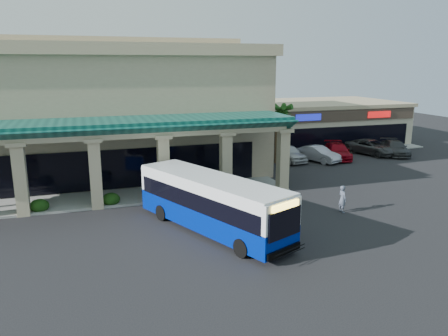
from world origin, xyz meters
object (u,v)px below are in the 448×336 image
object	(u,v)px
car_silver	(288,153)
car_red	(338,151)
pedestrian	(342,199)
car_extra	(395,148)
car_white	(318,154)
car_gray	(371,147)
transit_bus	(211,204)

from	to	relation	value
car_silver	car_red	distance (m)	5.42
pedestrian	car_extra	world-z (taller)	pedestrian
car_white	car_gray	distance (m)	7.31
car_gray	car_red	bearing A→B (deg)	169.84
pedestrian	car_extra	bearing A→B (deg)	-51.70
pedestrian	car_gray	bearing A→B (deg)	-45.31
transit_bus	pedestrian	distance (m)	8.99
car_red	car_silver	bearing A→B (deg)	-164.00
transit_bus	car_extra	xyz separation A→B (m)	(24.56, 14.68, -0.84)
car_white	car_red	xyz separation A→B (m)	(2.66, 0.67, -0.00)
car_white	car_gray	xyz separation A→B (m)	(7.19, 1.36, 0.02)
car_red	car_extra	bearing A→B (deg)	16.82
car_red	car_gray	distance (m)	4.58
transit_bus	car_white	world-z (taller)	transit_bus
pedestrian	car_silver	world-z (taller)	pedestrian
transit_bus	car_red	bearing A→B (deg)	16.56
transit_bus	car_red	world-z (taller)	transit_bus
pedestrian	car_red	world-z (taller)	pedestrian
car_white	car_extra	xyz separation A→B (m)	(9.40, 0.32, -0.02)
car_gray	car_extra	world-z (taller)	car_gray
car_white	car_gray	size ratio (longest dim) A/B	0.82
car_red	transit_bus	bearing A→B (deg)	-120.07
car_white	car_silver	bearing A→B (deg)	137.91
car_silver	car_extra	world-z (taller)	car_silver
car_silver	car_red	size ratio (longest dim) A/B	0.92
transit_bus	car_red	size ratio (longest dim) A/B	2.17
transit_bus	car_gray	bearing A→B (deg)	11.54
pedestrian	car_white	bearing A→B (deg)	-28.10
transit_bus	car_white	size ratio (longest dim) A/B	2.45
car_silver	car_gray	world-z (taller)	car_silver
car_extra	car_gray	bearing A→B (deg)	175.92
car_extra	car_white	bearing A→B (deg)	-156.96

